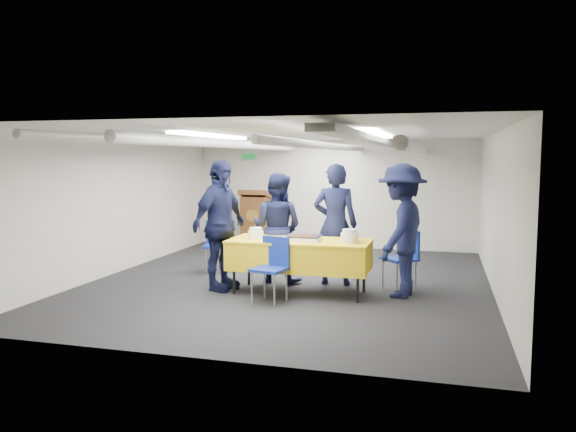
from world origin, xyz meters
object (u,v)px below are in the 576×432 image
object	(u,v)px
sheet_cake	(304,238)
sailor_d	(401,230)
sailor_a	(335,224)
sailor_b	(277,228)
serving_table	(300,254)
chair_left	(217,240)
podium	(256,219)
chair_near	(272,262)
sailor_c	(220,225)
chair_right	(404,253)

from	to	relation	value
sheet_cake	sailor_d	distance (m)	1.36
sailor_a	sailor_b	distance (m)	0.91
serving_table	chair_left	distance (m)	2.08
chair_left	sailor_d	size ratio (longest dim) A/B	0.47
podium	sailor_b	world-z (taller)	sailor_b
chair_near	sailor_b	xyz separation A→B (m)	(-0.28, 1.16, 0.32)
chair_left	sailor_a	world-z (taller)	sailor_a
podium	chair_near	xyz separation A→B (m)	(1.68, -4.28, -0.08)
sheet_cake	serving_table	bearing A→B (deg)	137.57
chair_left	sailor_b	distance (m)	1.35
serving_table	chair_near	world-z (taller)	chair_near
sheet_cake	sailor_c	world-z (taller)	sailor_c
sheet_cake	chair_right	size ratio (longest dim) A/B	0.55
chair_near	sheet_cake	bearing A→B (deg)	55.18
chair_right	sailor_d	world-z (taller)	sailor_d
chair_near	sailor_a	bearing A→B (deg)	62.95
sheet_cake	sailor_a	bearing A→B (deg)	68.25
sailor_c	serving_table	bearing A→B (deg)	-70.46
sheet_cake	sailor_c	bearing A→B (deg)	-179.10
serving_table	chair_left	bearing A→B (deg)	146.57
sheet_cake	sailor_b	bearing A→B (deg)	130.51
chair_near	sailor_c	xyz separation A→B (m)	(-0.93, 0.44, 0.42)
serving_table	sailor_b	world-z (taller)	sailor_b
sailor_b	chair_left	bearing A→B (deg)	-14.68
chair_left	podium	bearing A→B (deg)	94.25
sheet_cake	podium	size ratio (longest dim) A/B	0.38
serving_table	sailor_d	distance (m)	1.46
chair_right	sailor_b	xyz separation A→B (m)	(-1.94, -0.05, 0.32)
serving_table	chair_right	xyz separation A→B (m)	(1.42, 0.68, -0.03)
chair_near	chair_left	xyz separation A→B (m)	(-1.49, 1.67, 0.00)
sailor_b	sailor_d	size ratio (longest dim) A/B	0.91
serving_table	chair_left	world-z (taller)	chair_left
chair_near	chair_left	size ratio (longest dim) A/B	1.00
sailor_a	sailor_d	size ratio (longest dim) A/B	1.00
sailor_c	sailor_b	bearing A→B (deg)	-27.05
serving_table	sailor_c	distance (m)	1.25
podium	sailor_d	world-z (taller)	sailor_d
chair_left	sailor_c	xyz separation A→B (m)	(0.55, -1.23, 0.42)
chair_right	sailor_c	distance (m)	2.74
sailor_b	sailor_c	world-z (taller)	sailor_c
serving_table	sailor_d	size ratio (longest dim) A/B	1.08
sheet_cake	chair_near	size ratio (longest dim) A/B	0.55
serving_table	sheet_cake	world-z (taller)	sheet_cake
chair_left	sailor_a	bearing A→B (deg)	-12.03
chair_near	sailor_b	bearing A→B (deg)	103.45
sailor_b	sailor_d	xyz separation A→B (m)	(1.92, -0.42, 0.08)
chair_left	sailor_c	world-z (taller)	sailor_c
chair_right	sailor_b	distance (m)	1.97
sheet_cake	sailor_d	world-z (taller)	sailor_d
sailor_a	sailor_d	distance (m)	1.12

